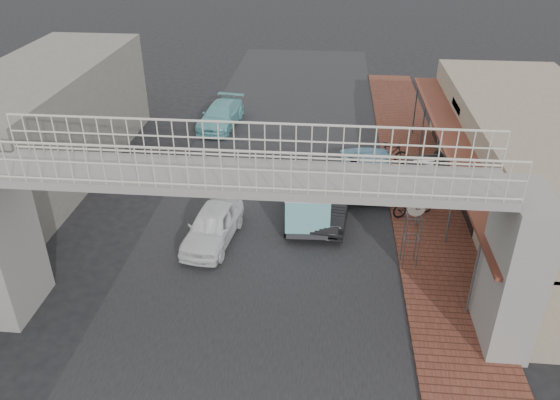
% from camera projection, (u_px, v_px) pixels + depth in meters
% --- Properties ---
extents(ground, '(120.00, 120.00, 0.00)m').
position_uv_depth(ground, '(265.00, 249.00, 20.79)').
color(ground, black).
rests_on(ground, ground).
extents(road_strip, '(10.00, 60.00, 0.01)m').
position_uv_depth(road_strip, '(265.00, 249.00, 20.79)').
color(road_strip, black).
rests_on(road_strip, ground).
extents(sidewalk, '(3.00, 40.00, 0.10)m').
position_uv_depth(sidewalk, '(427.00, 216.00, 22.84)').
color(sidewalk, brown).
rests_on(sidewalk, ground).
extents(shophouse_row, '(7.20, 18.00, 4.00)m').
position_uv_depth(shophouse_row, '(541.00, 168.00, 22.38)').
color(shophouse_row, gray).
rests_on(shophouse_row, ground).
extents(footbridge, '(16.40, 2.40, 6.34)m').
position_uv_depth(footbridge, '(247.00, 237.00, 15.76)').
color(footbridge, gray).
rests_on(footbridge, ground).
extents(building_far_left, '(5.00, 14.00, 5.00)m').
position_uv_depth(building_far_left, '(47.00, 121.00, 25.65)').
color(building_far_left, gray).
rests_on(building_far_left, ground).
extents(white_hatchback, '(2.12, 4.22, 1.38)m').
position_uv_depth(white_hatchback, '(213.00, 225.00, 20.99)').
color(white_hatchback, white).
rests_on(white_hatchback, ground).
extents(dark_sedan, '(2.22, 5.10, 1.63)m').
position_uv_depth(dark_sedan, '(328.00, 197.00, 22.67)').
color(dark_sedan, black).
rests_on(dark_sedan, ground).
extents(angkot_curb, '(3.03, 5.41, 1.43)m').
position_uv_depth(angkot_curb, '(370.00, 168.00, 25.29)').
color(angkot_curb, '#7AB7D5').
rests_on(angkot_curb, ground).
extents(angkot_far, '(2.37, 4.75, 1.33)m').
position_uv_depth(angkot_far, '(221.00, 115.00, 31.41)').
color(angkot_far, '#73C4C8').
rests_on(angkot_far, ground).
extents(angkot_van, '(1.95, 3.97, 1.91)m').
position_uv_depth(angkot_van, '(308.00, 195.00, 22.02)').
color(angkot_van, black).
rests_on(angkot_van, ground).
extents(motorcycle_near, '(2.02, 1.41, 1.01)m').
position_uv_depth(motorcycle_near, '(414.00, 204.00, 22.58)').
color(motorcycle_near, black).
rests_on(motorcycle_near, sidewalk).
extents(motorcycle_far, '(1.90, 0.71, 1.12)m').
position_uv_depth(motorcycle_far, '(390.00, 153.00, 26.85)').
color(motorcycle_far, black).
rests_on(motorcycle_far, sidewalk).
extents(street_clock, '(0.67, 0.55, 2.71)m').
position_uv_depth(street_clock, '(415.00, 210.00, 18.73)').
color(street_clock, '#59595B').
rests_on(street_clock, sidewalk).
extents(arrow_sign, '(1.96, 1.30, 3.26)m').
position_uv_depth(arrow_sign, '(444.00, 166.00, 20.89)').
color(arrow_sign, '#59595B').
rests_on(arrow_sign, sidewalk).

